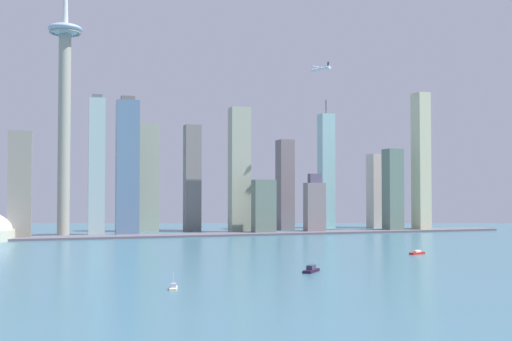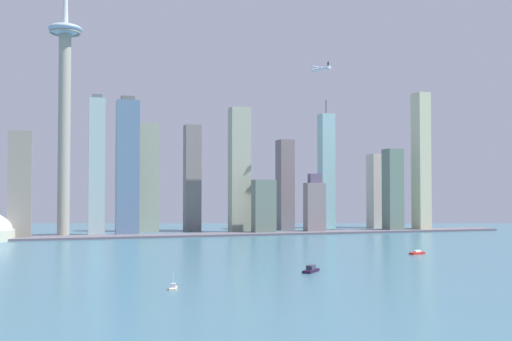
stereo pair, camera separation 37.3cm
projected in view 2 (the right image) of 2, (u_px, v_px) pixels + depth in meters
waterfront_pier at (230, 234)px, 731.88m from camera, size 706.69×41.85×2.47m
observation_tower at (65, 91)px, 705.84m from camera, size 37.97×37.97×346.69m
skyscraper_0 at (192, 178)px, 817.62m from camera, size 20.38×20.96×137.58m
skyscraper_1 at (264, 207)px, 753.20m from camera, size 26.30×18.12×65.15m
skyscraper_2 at (97, 166)px, 715.90m from camera, size 18.12×13.95×162.03m
skyscraper_3 at (148, 177)px, 794.88m from camera, size 25.71×18.15×137.44m
skyscraper_4 at (127, 167)px, 724.95m from camera, size 25.75×20.93×161.36m
skyscraper_5 at (378, 191)px, 877.62m from camera, size 26.05×22.60×102.90m
skyscraper_6 at (393, 190)px, 803.35m from camera, size 20.23×21.52×105.38m
skyscraper_7 at (315, 206)px, 772.61m from camera, size 24.01×15.76×72.85m
skyscraper_8 at (285, 185)px, 837.16m from camera, size 19.06×23.87×119.74m
skyscraper_9 at (239, 170)px, 784.55m from camera, size 24.56×20.72×156.12m
skyscraper_10 at (421, 162)px, 813.71m from camera, size 16.41×22.11×178.98m
skyscraper_11 at (20, 185)px, 672.91m from camera, size 23.87×15.24×116.15m
skyscraper_13 at (326, 171)px, 873.13m from camera, size 19.02×19.28×178.25m
boat_0 at (311, 270)px, 401.50m from camera, size 15.84×16.74×4.58m
boat_2 at (173, 287)px, 331.31m from camera, size 6.19×11.76×8.76m
boat_3 at (417, 253)px, 514.92m from camera, size 15.78×9.50×3.21m
airplane at (320, 69)px, 771.51m from camera, size 30.08×30.11×8.51m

